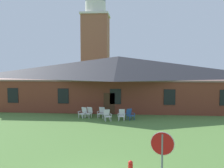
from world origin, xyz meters
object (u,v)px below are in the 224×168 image
at_px(lawn_chair_far_side, 130,114).
at_px(lawn_chair_middle, 107,115).
at_px(lawn_chair_near_door, 89,112).
at_px(lawn_chair_left_end, 101,112).
at_px(lawn_chair_right_end, 122,115).
at_px(lawn_chair_by_porch, 83,112).
at_px(stop_sign, 162,153).

bearing_deg(lawn_chair_far_side, lawn_chair_middle, -164.74).
bearing_deg(lawn_chair_near_door, lawn_chair_left_end, 5.41).
xyz_separation_m(lawn_chair_right_end, lawn_chair_far_side, (0.71, 0.28, 0.00)).
bearing_deg(lawn_chair_right_end, lawn_chair_by_porch, 168.69).
distance_m(stop_sign, lawn_chair_middle, 13.18).
height_order(lawn_chair_by_porch, lawn_chair_near_door, same).
xyz_separation_m(lawn_chair_by_porch, lawn_chair_far_side, (4.29, -0.43, 0.00)).
distance_m(lawn_chair_near_door, lawn_chair_right_end, 3.17).
relative_size(lawn_chair_near_door, lawn_chair_middle, 1.00).
height_order(lawn_chair_by_porch, lawn_chair_far_side, same).
xyz_separation_m(lawn_chair_left_end, lawn_chair_middle, (0.66, -1.17, 0.00)).
xyz_separation_m(lawn_chair_by_porch, lawn_chair_left_end, (1.67, 0.20, 0.00)).
bearing_deg(lawn_chair_left_end, lawn_chair_far_side, -13.61).
height_order(lawn_chair_left_end, lawn_chair_right_end, same).
relative_size(stop_sign, lawn_chair_middle, 2.69).
height_order(lawn_chair_by_porch, lawn_chair_right_end, same).
height_order(stop_sign, lawn_chair_by_porch, stop_sign).
xyz_separation_m(lawn_chair_by_porch, lawn_chair_middle, (2.33, -0.97, 0.00)).
relative_size(lawn_chair_left_end, lawn_chair_right_end, 1.00).
distance_m(lawn_chair_left_end, lawn_chair_far_side, 2.69).
xyz_separation_m(lawn_chair_near_door, lawn_chair_left_end, (1.16, 0.11, 0.00)).
bearing_deg(lawn_chair_right_end, lawn_chair_middle, -168.56).
xyz_separation_m(stop_sign, lawn_chair_far_side, (-1.21, 13.25, -1.34)).
bearing_deg(lawn_chair_left_end, lawn_chair_middle, -60.55).
height_order(lawn_chair_near_door, lawn_chair_right_end, same).
distance_m(lawn_chair_near_door, lawn_chair_far_side, 3.81).
distance_m(stop_sign, lawn_chair_near_door, 14.71).
bearing_deg(lawn_chair_near_door, lawn_chair_far_side, -7.90).
height_order(stop_sign, lawn_chair_middle, stop_sign).
xyz_separation_m(lawn_chair_middle, lawn_chair_right_end, (1.25, 0.25, 0.00)).
relative_size(lawn_chair_near_door, lawn_chair_left_end, 1.00).
bearing_deg(lawn_chair_far_side, stop_sign, -84.78).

